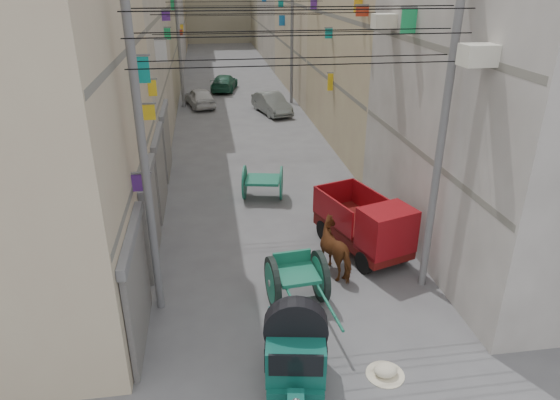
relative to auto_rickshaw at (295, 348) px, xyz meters
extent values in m
cube|color=#67645C|center=(-3.53, 5.20, 2.25)|extent=(0.25, 9.80, 0.18)
cube|color=#67645C|center=(-3.53, 5.20, 5.25)|extent=(0.25, 9.80, 0.18)
cube|color=#AFA396|center=(-7.41, 16.20, 5.05)|extent=(8.00, 12.00, 12.00)
cube|color=#67645C|center=(-3.53, 16.20, 2.25)|extent=(0.25, 11.76, 0.18)
cube|color=#67645C|center=(-3.53, 16.20, 5.25)|extent=(0.25, 11.76, 0.18)
cube|color=#67645C|center=(-3.53, 29.20, 2.25)|extent=(0.25, 13.72, 0.18)
cube|color=#67645C|center=(-3.53, 29.20, 5.25)|extent=(0.25, 13.72, 0.18)
cube|color=#67645C|center=(-3.53, 43.20, 2.25)|extent=(0.25, 13.72, 0.18)
cube|color=#67645C|center=(-3.53, 56.20, 2.25)|extent=(0.25, 11.76, 0.18)
cube|color=#67645C|center=(4.71, 5.20, 2.25)|extent=(0.25, 9.80, 0.18)
cube|color=#67645C|center=(4.71, 5.20, 5.25)|extent=(0.25, 9.80, 0.18)
cube|color=tan|center=(8.59, 16.20, 5.05)|extent=(8.00, 12.00, 12.00)
cube|color=#67645C|center=(4.71, 16.20, 2.25)|extent=(0.25, 11.76, 0.18)
cube|color=#67645C|center=(4.71, 16.20, 5.25)|extent=(0.25, 11.76, 0.18)
cube|color=#67645C|center=(4.71, 29.20, 2.25)|extent=(0.25, 13.72, 0.18)
cube|color=#67645C|center=(4.71, 29.20, 5.25)|extent=(0.25, 13.72, 0.18)
cube|color=#67645C|center=(4.71, 43.20, 2.25)|extent=(0.25, 13.72, 0.18)
cube|color=#67645C|center=(4.71, 56.20, 2.25)|extent=(0.25, 11.76, 0.18)
cube|color=#505156|center=(-3.33, 2.00, 0.35)|extent=(0.12, 3.00, 2.60)
cube|color=slate|center=(-3.31, 2.00, 1.80)|extent=(0.18, 3.20, 0.25)
cube|color=#505156|center=(-3.33, 5.70, 0.35)|extent=(0.12, 3.00, 2.60)
cube|color=slate|center=(-3.31, 5.70, 1.80)|extent=(0.18, 3.20, 0.25)
cube|color=#505156|center=(-3.33, 9.40, 0.35)|extent=(0.12, 3.00, 2.60)
cube|color=slate|center=(-3.31, 9.40, 1.80)|extent=(0.18, 3.20, 0.25)
cube|color=#505156|center=(-3.33, 13.20, 0.35)|extent=(0.12, 3.00, 2.60)
cube|color=slate|center=(-3.31, 13.20, 1.80)|extent=(0.18, 3.20, 0.25)
cube|color=#0C8680|center=(4.40, 31.48, 5.03)|extent=(0.38, 0.08, 0.41)
cube|color=gold|center=(-3.27, 38.81, 2.67)|extent=(0.27, 0.08, 0.71)
cube|color=#552484|center=(-3.19, 3.63, 2.40)|extent=(0.44, 0.08, 0.42)
cube|color=#BABABA|center=(-3.18, 13.00, 4.22)|extent=(0.45, 0.08, 0.84)
cube|color=yellow|center=(-3.22, 6.97, 3.29)|extent=(0.38, 0.08, 0.44)
cube|color=#1868AD|center=(4.38, 30.74, 3.90)|extent=(0.43, 0.08, 0.72)
cube|color=#AD2C17|center=(-3.26, 35.27, 2.72)|extent=(0.31, 0.08, 0.44)
cube|color=#0C8680|center=(4.42, 16.22, 4.46)|extent=(0.35, 0.08, 0.45)
cube|color=#552484|center=(4.42, 19.85, 5.69)|extent=(0.34, 0.08, 0.79)
cube|color=yellow|center=(-3.27, 9.22, 3.54)|extent=(0.28, 0.08, 0.52)
cube|color=#1C9C56|center=(-3.27, 26.82, 5.31)|extent=(0.28, 0.08, 0.74)
cube|color=yellow|center=(4.46, 15.71, 2.27)|extent=(0.26, 0.08, 0.80)
cube|color=yellow|center=(4.42, 6.57, 5.74)|extent=(0.34, 0.08, 0.55)
cube|color=#0C8680|center=(-3.17, 5.76, 4.72)|extent=(0.47, 0.08, 0.67)
cube|color=#552484|center=(-3.21, 18.35, 5.18)|extent=(0.40, 0.08, 0.47)
cube|color=#1C9C56|center=(-3.25, 18.87, 4.29)|extent=(0.32, 0.08, 0.55)
cube|color=#AD2C17|center=(4.35, 10.95, 5.77)|extent=(0.47, 0.08, 0.35)
cube|color=gold|center=(4.43, 11.78, 6.12)|extent=(0.32, 0.08, 0.89)
cube|color=#1C9C56|center=(4.37, 6.49, 5.77)|extent=(0.44, 0.08, 0.69)
cube|color=#AD2C17|center=(-3.47, 3.20, 2.05)|extent=(0.10, 3.20, 0.80)
cube|color=#BABABA|center=(-3.47, 12.20, 2.05)|extent=(0.10, 3.20, 0.80)
cube|color=#AD2C17|center=(-3.47, 24.20, 2.05)|extent=(0.10, 3.20, 0.80)
cube|color=#552484|center=(-3.47, 36.20, 2.05)|extent=(0.10, 3.20, 0.80)
cube|color=#BABABA|center=(4.65, 3.20, 2.05)|extent=(0.10, 3.20, 0.80)
cube|color=gold|center=(4.65, 12.20, 2.05)|extent=(0.10, 3.20, 0.80)
cube|color=#BABABA|center=(4.65, 24.20, 2.05)|extent=(0.10, 3.20, 0.80)
cube|color=#0C8680|center=(4.65, 36.20, 2.05)|extent=(0.10, 3.20, 0.80)
cube|color=beige|center=(4.24, 2.20, 5.45)|extent=(0.70, 0.55, 0.45)
cube|color=beige|center=(4.24, 8.20, 5.65)|extent=(0.70, 0.55, 0.45)
cylinder|color=slate|center=(-3.01, 3.20, 3.05)|extent=(0.20, 0.20, 8.00)
cylinder|color=slate|center=(4.19, 3.20, 3.05)|extent=(0.20, 0.20, 8.00)
cylinder|color=slate|center=(-3.01, 25.20, 3.05)|extent=(0.20, 0.20, 8.00)
cylinder|color=slate|center=(4.19, 25.20, 3.05)|extent=(0.20, 0.20, 8.00)
cylinder|color=black|center=(0.59, 2.70, 5.25)|extent=(7.40, 0.02, 0.02)
cylinder|color=black|center=(0.59, 2.70, 5.85)|extent=(7.40, 0.02, 0.02)
cylinder|color=black|center=(0.59, 2.70, 6.35)|extent=(7.40, 0.02, 0.02)
cylinder|color=black|center=(0.59, 3.70, 5.25)|extent=(7.40, 0.02, 0.02)
cylinder|color=black|center=(0.59, 3.70, 5.85)|extent=(7.40, 0.02, 0.02)
cylinder|color=black|center=(0.59, 3.70, 6.35)|extent=(7.40, 0.02, 0.02)
cylinder|color=black|center=(0.59, 9.20, 5.25)|extent=(7.40, 0.02, 0.02)
cylinder|color=black|center=(0.59, 9.20, 5.85)|extent=(7.40, 0.02, 0.02)
cylinder|color=black|center=(0.59, 17.20, 5.25)|extent=(7.40, 0.02, 0.02)
cylinder|color=black|center=(0.59, 17.20, 5.85)|extent=(7.40, 0.02, 0.02)
cylinder|color=black|center=(0.59, 25.20, 5.25)|extent=(7.40, 0.02, 0.02)
cylinder|color=black|center=(-0.40, 0.63, -0.70)|extent=(0.19, 0.52, 0.51)
cylinder|color=black|center=(0.59, 0.46, -0.70)|extent=(0.19, 0.52, 0.51)
cube|color=#0D4A40|center=(0.00, 0.01, -0.52)|extent=(1.41, 1.89, 0.25)
cube|color=#0D4A40|center=(0.01, 0.05, 0.00)|extent=(1.42, 1.72, 0.86)
cube|color=black|center=(-0.12, -0.72, 0.23)|extent=(1.04, 0.23, 0.50)
cube|color=black|center=(-0.58, 0.15, 0.09)|extent=(0.22, 1.08, 0.59)
cube|color=black|center=(0.60, -0.05, 0.09)|extent=(0.22, 1.08, 0.59)
cube|color=silver|center=(-0.13, -0.75, -0.45)|extent=(1.13, 0.24, 0.05)
cylinder|color=black|center=(-0.09, 2.83, -0.26)|extent=(0.29, 1.39, 1.38)
cylinder|color=#155F48|center=(-0.09, 2.83, -0.26)|extent=(0.27, 1.09, 1.08)
cylinder|color=slate|center=(-0.09, 2.83, -0.26)|extent=(0.23, 0.20, 0.18)
cylinder|color=black|center=(1.18, 2.96, -0.26)|extent=(0.29, 1.39, 1.38)
cylinder|color=#155F48|center=(1.18, 2.96, -0.26)|extent=(0.27, 1.09, 1.08)
cylinder|color=slate|center=(1.18, 2.96, -0.26)|extent=(0.23, 0.20, 0.18)
cylinder|color=slate|center=(0.54, 2.89, -0.26)|extent=(1.33, 0.21, 0.08)
cube|color=#155F48|center=(0.54, 2.89, -0.08)|extent=(1.14, 1.18, 0.10)
cube|color=#155F48|center=(0.49, 3.38, 0.13)|extent=(1.04, 0.18, 0.35)
cylinder|color=#155F48|center=(0.27, 1.62, -0.16)|extent=(0.30, 2.27, 0.07)
cylinder|color=#155F48|center=(1.06, 1.70, -0.16)|extent=(0.30, 2.27, 0.07)
cylinder|color=black|center=(2.74, 3.99, -0.62)|extent=(0.38, 0.70, 0.67)
cylinder|color=black|center=(2.04, 6.13, -0.62)|extent=(0.38, 0.70, 0.67)
cylinder|color=black|center=(4.00, 4.40, -0.62)|extent=(0.38, 0.70, 0.67)
cylinder|color=black|center=(3.30, 6.54, -0.62)|extent=(0.38, 0.70, 0.67)
cube|color=#500D0B|center=(3.02, 5.27, -0.39)|extent=(2.46, 3.67, 0.36)
cube|color=maroon|center=(3.38, 4.15, 0.33)|extent=(1.74, 1.48, 1.28)
cube|color=black|center=(3.53, 3.69, 0.43)|extent=(1.28, 0.47, 0.56)
cube|color=#500D0B|center=(2.84, 5.80, -0.11)|extent=(2.16, 2.61, 0.12)
cube|color=maroon|center=(2.14, 5.57, 0.33)|extent=(0.76, 2.16, 0.87)
cube|color=maroon|center=(3.55, 6.03, 0.33)|extent=(0.76, 2.16, 0.87)
cube|color=maroon|center=(2.50, 6.85, 0.33)|extent=(1.48, 0.53, 0.87)
cylinder|color=#155F48|center=(-0.25, 9.85, -0.29)|extent=(0.33, 1.31, 1.32)
cylinder|color=#155F48|center=(1.14, 9.56, -0.29)|extent=(0.33, 1.31, 1.32)
cube|color=#155F48|center=(0.45, 9.70, -0.17)|extent=(1.47, 1.35, 0.10)
cylinder|color=slate|center=(0.45, 9.70, -0.29)|extent=(1.46, 0.37, 0.08)
ellipsoid|color=beige|center=(1.99, -0.04, -0.82)|extent=(0.52, 0.42, 0.26)
imported|color=brown|center=(2.00, 4.20, -0.21)|extent=(1.33, 1.93, 1.49)
imported|color=silver|center=(-1.93, 25.04, -0.33)|extent=(2.25, 3.87, 1.24)
imported|color=slate|center=(2.50, 22.62, -0.33)|extent=(2.29, 4.02, 1.25)
imported|color=#1A4C37|center=(-0.12, 29.92, -0.38)|extent=(2.37, 4.22, 1.15)
camera|label=1|loc=(-1.50, -7.93, 7.00)|focal=32.00mm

